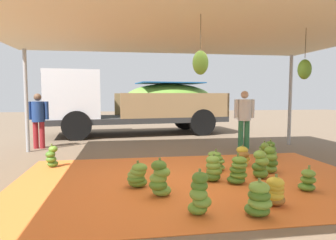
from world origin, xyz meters
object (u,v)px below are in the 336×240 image
Objects in this scene: banana_bunch_7 at (271,161)px; banana_bunch_15 at (213,169)px; banana_bunch_1 at (52,157)px; banana_bunch_3 at (160,179)px; cargo_truck_main at (134,102)px; banana_bunch_9 at (271,149)px; banana_bunch_14 at (216,162)px; banana_bunch_2 at (274,192)px; worker_0 at (38,116)px; banana_bunch_8 at (199,195)px; banana_bunch_4 at (137,176)px; banana_bunch_11 at (260,165)px; banana_bunch_10 at (259,200)px; banana_bunch_6 at (238,171)px; worker_1 at (244,115)px; banana_bunch_12 at (242,157)px; banana_bunch_5 at (264,151)px; banana_bunch_13 at (308,181)px.

banana_bunch_7 reaches higher than banana_bunch_15.
banana_bunch_1 is 1.03× the size of banana_bunch_15.
cargo_truck_main reaches higher than banana_bunch_3.
cargo_truck_main is at bearing 123.87° from banana_bunch_9.
banana_bunch_15 is (-0.28, -0.70, 0.03)m from banana_bunch_14.
worker_0 is at bearing 130.47° from banana_bunch_2.
banana_bunch_3 is 0.88m from banana_bunch_8.
banana_bunch_4 is 0.81× the size of banana_bunch_11.
banana_bunch_10 is 0.88× the size of banana_bunch_11.
banana_bunch_1 reaches higher than banana_bunch_10.
banana_bunch_6 is at bearing -77.71° from cargo_truck_main.
worker_1 reaches higher than banana_bunch_9.
banana_bunch_3 is at bearing -141.36° from banana_bunch_9.
worker_0 is (-4.04, 5.50, 0.70)m from banana_bunch_10.
banana_bunch_12 is at bearing 56.41° from banana_bunch_8.
worker_0 reaches higher than banana_bunch_9.
banana_bunch_5 reaches higher than banana_bunch_13.
banana_bunch_6 is (1.72, -0.07, 0.03)m from banana_bunch_4.
banana_bunch_8 is 1.42× the size of banana_bunch_9.
banana_bunch_2 is 2.14m from banana_bunch_4.
banana_bunch_10 is (-1.18, -1.91, -0.04)m from banana_bunch_7.
banana_bunch_10 reaches higher than banana_bunch_4.
worker_1 is at bearing 100.45° from banana_bunch_9.
banana_bunch_7 is at bearing -34.55° from worker_0.
banana_bunch_7 is 0.34× the size of worker_1.
banana_bunch_10 is at bearing -94.56° from banana_bunch_14.
banana_bunch_14 is 0.07× the size of cargo_truck_main.
banana_bunch_5 is at bearing -136.84° from banana_bunch_9.
banana_bunch_1 is 4.49m from banana_bunch_7.
banana_bunch_12 is at bearing 101.28° from banana_bunch_13.
banana_bunch_11 reaches higher than banana_bunch_2.
banana_bunch_7 is at bearing -102.44° from worker_1.
banana_bunch_4 is 0.98× the size of banana_bunch_12.
banana_bunch_5 is 0.95m from banana_bunch_12.
banana_bunch_1 is 5.57m from cargo_truck_main.
cargo_truck_main reaches higher than worker_1.
banana_bunch_5 is (1.26, 2.79, 0.00)m from banana_bunch_2.
banana_bunch_15 is at bearing -138.59° from banana_bunch_5.
banana_bunch_12 is 0.99× the size of banana_bunch_14.
banana_bunch_5 is 1.72m from banana_bunch_11.
banana_bunch_1 is at bearing -70.10° from worker_0.
banana_bunch_11 is at bearing -119.08° from banana_bunch_5.
banana_bunch_6 is 0.08× the size of cargo_truck_main.
banana_bunch_8 is at bearing -119.36° from worker_1.
banana_bunch_8 is 8.10m from cargo_truck_main.
cargo_truck_main is (-1.11, 6.61, 1.03)m from banana_bunch_15.
banana_bunch_10 is 8.33m from cargo_truck_main.
banana_bunch_6 is 0.43m from banana_bunch_15.
banana_bunch_7 is (2.62, 0.49, 0.05)m from banana_bunch_4.
banana_bunch_8 is 6.33m from worker_0.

